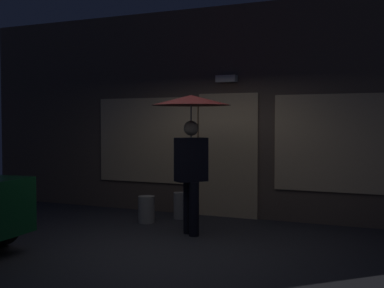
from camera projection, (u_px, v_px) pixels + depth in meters
ground_plane at (175, 244)px, 6.89m from camera, size 18.00×18.00×0.00m
building_facade at (231, 113)px, 8.96m from camera, size 10.57×0.48×3.75m
person_with_umbrella at (191, 126)px, 7.41m from camera, size 1.19×1.19×2.09m
sidewalk_bollard at (180, 206)px, 8.72m from camera, size 0.22×0.22×0.46m
sidewalk_bollard_2 at (146, 209)px, 8.37m from camera, size 0.28×0.28×0.45m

